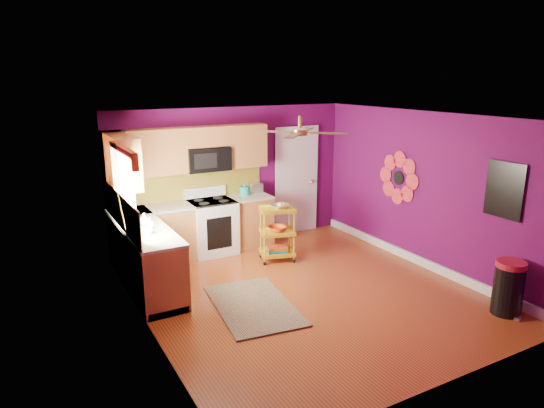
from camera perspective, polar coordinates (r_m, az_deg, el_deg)
ground at (r=7.13m, az=3.92°, el=-10.28°), size 5.00×5.00×0.00m
room_envelope at (r=6.62m, az=4.37°, el=2.67°), size 4.54×5.04×2.52m
lower_cabinets at (r=7.98m, az=-11.42°, el=-4.39°), size 2.81×2.31×0.94m
electric_range at (r=8.53m, az=-7.07°, el=-2.60°), size 0.76×0.66×1.13m
upper_cabinetry at (r=8.01m, az=-11.98°, el=5.73°), size 2.80×2.30×1.26m
left_window at (r=6.72m, az=-17.08°, el=3.14°), size 0.08×1.35×1.08m
panel_door at (r=9.48m, az=2.88°, el=2.65°), size 0.95×0.11×2.15m
right_wall_art at (r=7.83m, az=19.38°, el=2.36°), size 0.04×2.74×1.04m
ceiling_fan at (r=6.67m, az=3.34°, el=8.51°), size 1.01×1.01×0.26m
shag_rug at (r=6.71m, az=-2.20°, el=-11.82°), size 1.18×1.72×0.02m
rolling_cart at (r=8.09m, az=0.67°, el=-3.20°), size 0.65×0.55×1.01m
trash_can at (r=7.08m, az=26.04°, el=-8.84°), size 0.47×0.48×0.72m
teal_kettle at (r=8.73m, az=-3.24°, el=1.58°), size 0.18×0.18×0.21m
toaster at (r=8.90m, az=-1.88°, el=1.90°), size 0.22×0.15×0.18m
soap_bottle_a at (r=7.03m, az=-14.18°, el=-2.13°), size 0.08×0.08×0.17m
soap_bottle_b at (r=7.20m, az=-14.78°, el=-1.73°), size 0.14×0.14×0.18m
counter_dish at (r=7.76m, az=-16.24°, el=-1.12°), size 0.24×0.24×0.06m
counter_cup at (r=6.82m, az=-14.21°, el=-2.93°), size 0.14×0.14×0.11m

